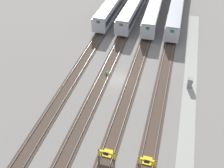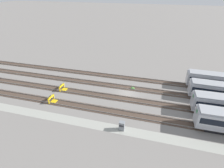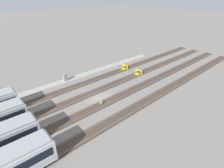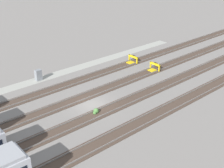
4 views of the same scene
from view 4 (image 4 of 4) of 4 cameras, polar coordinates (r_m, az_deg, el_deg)
name	(u,v)px [view 4 (image 4 of 4)]	position (r m, az deg, el deg)	size (l,w,h in m)	color
ground_plane	(92,105)	(39.01, -3.76, -3.80)	(400.00, 400.00, 0.00)	gray
service_walkway	(46,78)	(47.43, -12.05, 1.15)	(54.00, 2.00, 0.01)	#9E9E93
rail_track_nearest	(61,86)	(44.11, -9.32, -0.43)	(90.00, 2.23, 0.21)	#47382D
rail_track_near_inner	(81,98)	(40.64, -5.77, -2.55)	(90.00, 2.24, 0.21)	#47382D
rail_track_middle	(103,111)	(37.41, -1.57, -5.04)	(90.00, 2.24, 0.21)	#47382D
rail_track_far_inner	(131,127)	(34.50, 3.43, -7.93)	(90.00, 2.23, 0.21)	#47382D
bumper_stop_nearest_track	(132,60)	(51.96, 3.68, 4.43)	(1.34, 2.00, 1.22)	gold
bumper_stop_near_inner_track	(154,67)	(49.19, 7.65, 3.03)	(1.35, 2.00, 1.22)	gold
electrical_cabinet	(38,75)	(46.51, -13.32, 1.61)	(0.90, 0.73, 1.60)	gray
weed_clump	(96,111)	(37.09, -2.97, -4.99)	(0.92, 0.70, 0.64)	#4C7F3D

